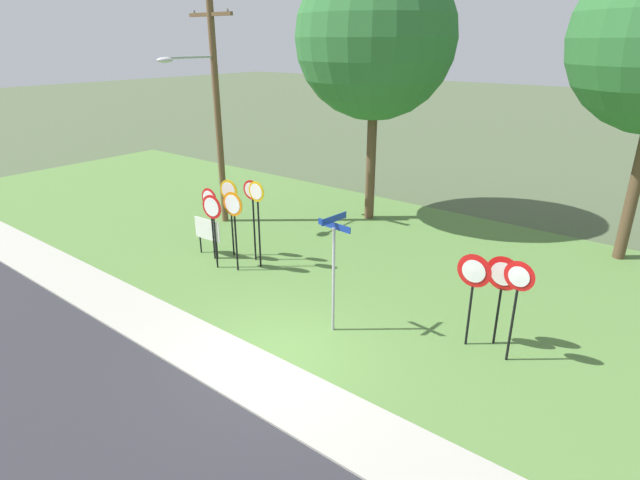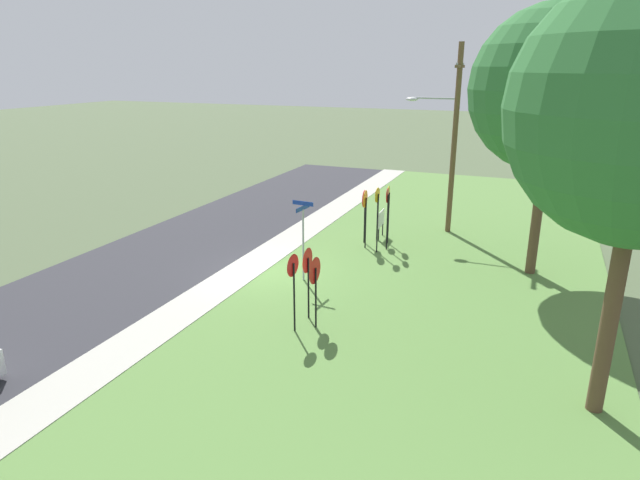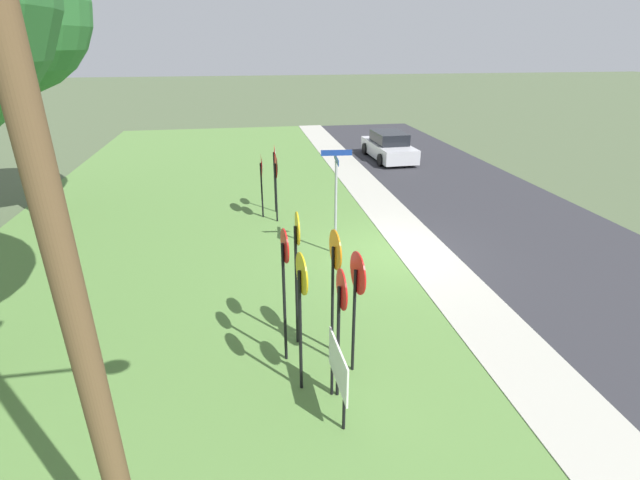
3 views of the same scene
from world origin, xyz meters
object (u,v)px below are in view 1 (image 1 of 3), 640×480
(stop_sign_far_left, at_px, (252,205))
(yield_sign_near_right, at_px, (473,279))
(notice_board, at_px, (207,231))
(utility_pole, at_px, (213,101))
(oak_tree_left, at_px, (376,38))
(stop_sign_near_right, at_px, (234,214))
(street_name_post, at_px, (334,264))
(stop_sign_far_right, at_px, (257,207))
(stop_sign_near_left, at_px, (230,202))
(yield_sign_far_left, at_px, (502,281))
(stop_sign_far_center, at_px, (213,216))
(stop_sign_center_tall, at_px, (210,209))
(yield_sign_near_left, at_px, (517,289))

(stop_sign_far_left, height_order, yield_sign_near_right, stop_sign_far_left)
(notice_board, bearing_deg, utility_pole, 128.67)
(utility_pole, distance_m, oak_tree_left, 6.15)
(stop_sign_near_right, bearing_deg, street_name_post, -16.47)
(stop_sign_far_right, relative_size, yield_sign_near_right, 1.21)
(stop_sign_far_right, bearing_deg, stop_sign_near_right, -120.33)
(notice_board, xyz_separation_m, oak_tree_left, (2.04, 6.43, 5.82))
(stop_sign_near_left, relative_size, stop_sign_near_right, 1.02)
(yield_sign_far_left, distance_m, utility_pole, 11.92)
(stop_sign_near_left, distance_m, stop_sign_far_right, 1.33)
(street_name_post, bearing_deg, stop_sign_far_center, 177.47)
(stop_sign_near_right, xyz_separation_m, stop_sign_far_center, (-0.64, -0.25, -0.11))
(stop_sign_near_left, height_order, yield_sign_far_left, stop_sign_near_left)
(stop_sign_far_right, relative_size, utility_pole, 0.33)
(stop_sign_far_left, xyz_separation_m, stop_sign_far_center, (-0.51, -1.16, -0.16))
(yield_sign_far_left, height_order, utility_pole, utility_pole)
(oak_tree_left, bearing_deg, stop_sign_far_right, -90.79)
(yield_sign_near_right, xyz_separation_m, utility_pole, (-10.93, 2.27, 2.86))
(stop_sign_far_right, bearing_deg, stop_sign_center_tall, -163.56)
(stop_sign_near_right, distance_m, stop_sign_far_left, 0.92)
(stop_sign_far_left, bearing_deg, yield_sign_far_left, -6.54)
(stop_sign_center_tall, height_order, yield_sign_near_left, yield_sign_near_left)
(yield_sign_near_right, relative_size, yield_sign_far_left, 1.03)
(yield_sign_far_left, height_order, street_name_post, street_name_post)
(stop_sign_far_center, xyz_separation_m, yield_sign_far_left, (8.29, 1.16, -0.08))
(yield_sign_near_right, bearing_deg, stop_sign_far_left, 175.74)
(yield_sign_near_right, xyz_separation_m, street_name_post, (-2.80, -1.38, 0.06))
(utility_pole, bearing_deg, yield_sign_far_left, -9.07)
(stop_sign_far_left, xyz_separation_m, stop_sign_center_tall, (-1.10, -0.76, -0.17))
(stop_sign_center_tall, bearing_deg, yield_sign_near_right, 0.74)
(stop_sign_far_center, distance_m, street_name_post, 5.05)
(stop_sign_far_left, xyz_separation_m, yield_sign_far_left, (7.78, -0.00, -0.24))
(stop_sign_far_center, bearing_deg, yield_sign_far_left, 2.67)
(stop_sign_far_right, distance_m, oak_tree_left, 7.67)
(utility_pole, bearing_deg, street_name_post, -24.15)
(stop_sign_far_left, relative_size, notice_board, 2.11)
(notice_board, distance_m, oak_tree_left, 8.91)
(street_name_post, height_order, notice_board, street_name_post)
(stop_sign_far_right, relative_size, oak_tree_left, 0.29)
(stop_sign_near_right, distance_m, stop_sign_far_center, 0.70)
(stop_sign_near_right, distance_m, stop_sign_center_tall, 1.25)
(stop_sign_far_right, distance_m, utility_pole, 5.32)
(stop_sign_far_left, bearing_deg, street_name_post, -28.62)
(stop_sign_near_left, height_order, yield_sign_near_left, stop_sign_near_left)
(stop_sign_near_right, height_order, utility_pole, utility_pole)
(stop_sign_near_left, xyz_separation_m, notice_board, (-0.63, -0.48, -1.01))
(stop_sign_far_right, xyz_separation_m, yield_sign_near_right, (6.79, -0.17, -0.25))
(street_name_post, distance_m, notice_board, 6.14)
(stop_sign_center_tall, bearing_deg, stop_sign_near_left, 63.40)
(oak_tree_left, bearing_deg, utility_pole, -136.86)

